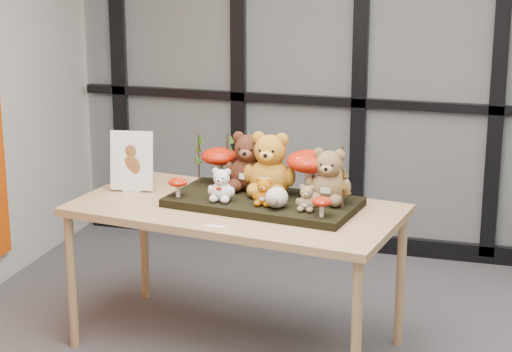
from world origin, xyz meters
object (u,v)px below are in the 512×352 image
(bear_brown_medium, at_px, (249,158))
(mushroom_back_left, at_px, (219,164))
(plush_cream_hedgehog, at_px, (277,197))
(mushroom_front_right, at_px, (322,206))
(bear_white_bow, at_px, (222,183))
(bear_tan_back, at_px, (329,173))
(mushroom_front_left, at_px, (178,186))
(display_table, at_px, (236,218))
(bear_beige_small, at_px, (307,196))
(diorama_tray, at_px, (263,202))
(mushroom_back_right, at_px, (310,172))
(sign_holder, at_px, (132,163))
(bear_small_yellow, at_px, (264,190))
(bear_pooh_yellow, at_px, (270,160))

(bear_brown_medium, relative_size, mushroom_back_left, 1.57)
(plush_cream_hedgehog, bearing_deg, mushroom_front_right, -9.54)
(bear_white_bow, xyz_separation_m, plush_cream_hedgehog, (0.30, -0.04, -0.04))
(bear_tan_back, relative_size, mushroom_back_left, 1.41)
(mushroom_back_left, bearing_deg, mushroom_front_left, -113.23)
(display_table, distance_m, bear_beige_small, 0.45)
(diorama_tray, bearing_deg, mushroom_back_right, 28.23)
(bear_beige_small, distance_m, mushroom_back_left, 0.67)
(mushroom_back_left, xyz_separation_m, mushroom_front_right, (0.67, -0.42, -0.06))
(bear_tan_back, relative_size, plush_cream_hedgehog, 2.68)
(sign_holder, bearing_deg, mushroom_back_left, 7.61)
(mushroom_back_left, distance_m, mushroom_front_left, 0.33)
(bear_tan_back, distance_m, bear_white_bow, 0.55)
(bear_brown_medium, relative_size, plush_cream_hedgehog, 2.98)
(mushroom_back_left, height_order, mushroom_front_right, mushroom_back_left)
(bear_tan_back, distance_m, bear_small_yellow, 0.34)
(display_table, bearing_deg, bear_white_bow, -130.01)
(bear_tan_back, xyz_separation_m, mushroom_front_left, (-0.78, -0.12, -0.10))
(bear_white_bow, xyz_separation_m, mushroom_back_left, (-0.11, 0.30, 0.02))
(bear_beige_small, bearing_deg, mushroom_front_right, -30.71)
(bear_pooh_yellow, relative_size, bear_beige_small, 2.53)
(mushroom_back_left, bearing_deg, bear_beige_small, -31.02)
(mushroom_back_right, bearing_deg, diorama_tray, -159.84)
(bear_tan_back, distance_m, sign_holder, 1.11)
(bear_small_yellow, xyz_separation_m, mushroom_back_left, (-0.34, 0.31, 0.03))
(bear_tan_back, height_order, plush_cream_hedgehog, bear_tan_back)
(display_table, height_order, mushroom_front_left, mushroom_front_left)
(bear_brown_medium, xyz_separation_m, bear_white_bow, (-0.08, -0.24, -0.08))
(bear_small_yellow, bearing_deg, mushroom_front_left, -173.44)
(bear_tan_back, height_order, bear_small_yellow, bear_tan_back)
(bear_small_yellow, distance_m, bear_beige_small, 0.23)
(bear_small_yellow, relative_size, bear_beige_small, 1.08)
(bear_small_yellow, relative_size, mushroom_front_right, 1.44)
(bear_small_yellow, bearing_deg, mushroom_front_right, -10.27)
(bear_white_bow, bearing_deg, mushroom_back_right, 31.43)
(diorama_tray, height_order, mushroom_back_right, mushroom_back_right)
(display_table, bearing_deg, mushroom_back_left, 132.99)
(display_table, relative_size, sign_holder, 5.34)
(diorama_tray, bearing_deg, display_table, -153.43)
(mushroom_back_left, bearing_deg, bear_tan_back, -15.19)
(diorama_tray, xyz_separation_m, sign_holder, (-0.77, 0.06, 0.14))
(bear_white_bow, bearing_deg, bear_tan_back, 21.39)
(display_table, bearing_deg, mushroom_back_right, 27.62)
(mushroom_front_left, bearing_deg, bear_beige_small, -3.65)
(mushroom_back_left, bearing_deg, display_table, -55.08)
(bear_brown_medium, xyz_separation_m, bear_beige_small, (0.38, -0.29, -0.10))
(bear_brown_medium, bearing_deg, sign_holder, -164.92)
(bear_pooh_yellow, bearing_deg, display_table, -131.07)
(mushroom_front_right, bearing_deg, bear_tan_back, 94.03)
(bear_pooh_yellow, bearing_deg, sign_holder, -170.53)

